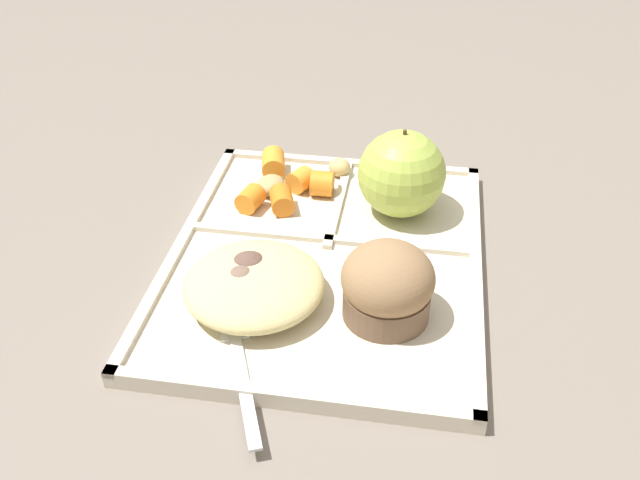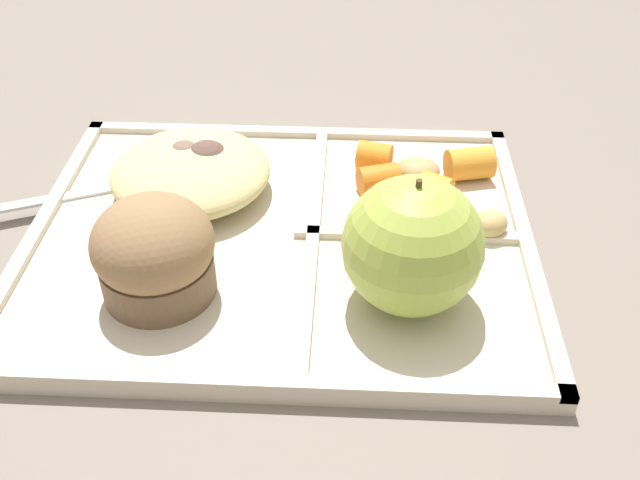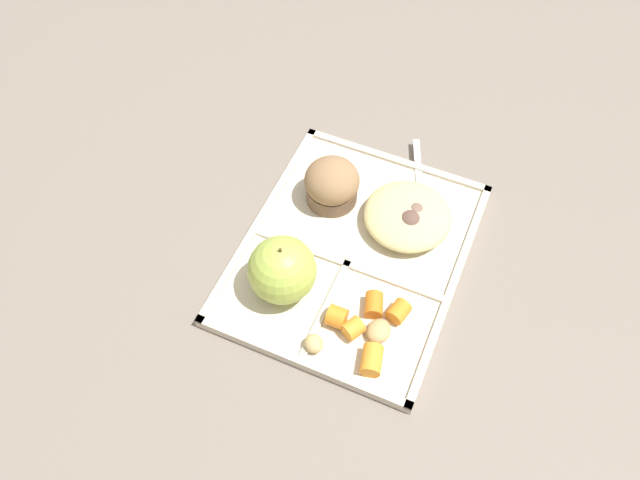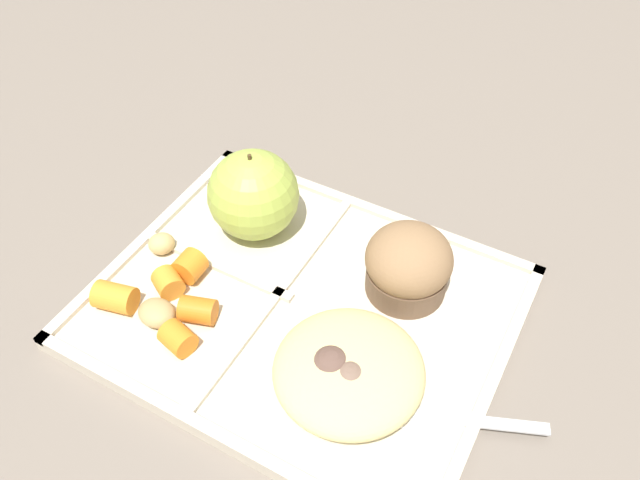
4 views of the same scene
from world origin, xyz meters
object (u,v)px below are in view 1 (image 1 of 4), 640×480
lunch_tray (325,260)px  plastic_fork (238,355)px  bran_muffin (387,285)px  green_apple (402,174)px

lunch_tray → plastic_fork: lunch_tray is taller
plastic_fork → bran_muffin: bearing=121.5°
lunch_tray → green_apple: 0.11m
plastic_fork → lunch_tray: bearing=161.3°
lunch_tray → green_apple: (-0.08, 0.06, 0.05)m
green_apple → bran_muffin: size_ratio=1.19×
bran_muffin → plastic_fork: (0.07, -0.11, -0.03)m
green_apple → plastic_fork: size_ratio=0.58×
lunch_tray → plastic_fork: bearing=-18.7°
lunch_tray → bran_muffin: size_ratio=4.65×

